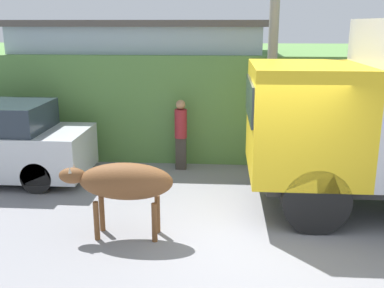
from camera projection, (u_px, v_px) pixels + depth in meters
name	position (u px, v px, depth m)	size (l,w,h in m)	color
ground_plane	(263.00, 240.00, 7.29)	(60.00, 60.00, 0.00)	gray
hillside_embankment	(245.00, 91.00, 14.09)	(32.00, 6.89, 2.65)	#568442
building_backdrop	(141.00, 85.00, 12.33)	(6.65, 2.70, 3.47)	#99ADB7
brown_cow	(123.00, 182.00, 7.20)	(1.86, 0.60, 1.26)	brown
pedestrian_on_hill	(181.00, 131.00, 10.59)	(0.30, 0.30, 1.68)	#38332D
utility_pole	(273.00, 41.00, 10.09)	(0.90, 0.22, 5.81)	gray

